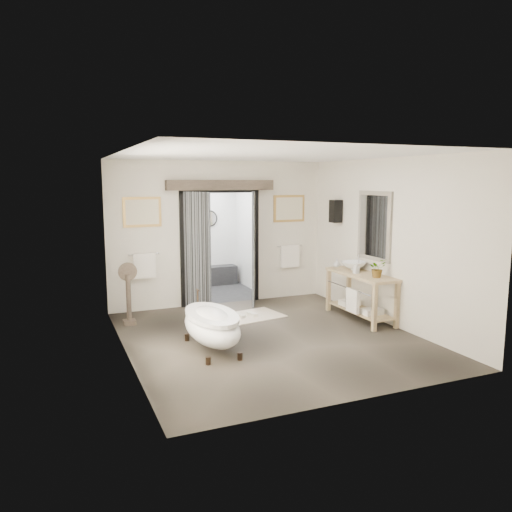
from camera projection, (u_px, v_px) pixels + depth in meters
name	position (u px, v px, depth m)	size (l,w,h in m)	color
ground_plane	(270.00, 338.00, 8.04)	(5.00, 5.00, 0.00)	brown
room_shell	(272.00, 223.00, 7.64)	(4.52, 5.02, 2.91)	beige
shower_room	(200.00, 250.00, 11.55)	(2.22, 2.01, 2.51)	#2A2B2C
back_wall_dressing	(223.00, 229.00, 9.92)	(3.82, 0.77, 2.52)	black
clawfoot_tub	(212.00, 325.00, 7.41)	(0.71, 1.59, 0.78)	#322419
vanity	(360.00, 292.00, 9.05)	(0.57, 1.60, 0.85)	tan
pedestal_mirror	(129.00, 298.00, 8.72)	(0.33, 0.21, 1.11)	brown
rug	(249.00, 316.00, 9.29)	(1.20, 0.80, 0.01)	beige
slippers	(246.00, 315.00, 9.27)	(0.38, 0.27, 0.05)	silver
basin	(354.00, 266.00, 9.31)	(0.48, 0.48, 0.16)	white
plant	(377.00, 268.00, 8.59)	(0.29, 0.26, 0.33)	gray
soap_bottle_a	(356.00, 268.00, 8.98)	(0.09, 0.09, 0.20)	gray
soap_bottle_b	(337.00, 263.00, 9.63)	(0.12, 0.12, 0.15)	gray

